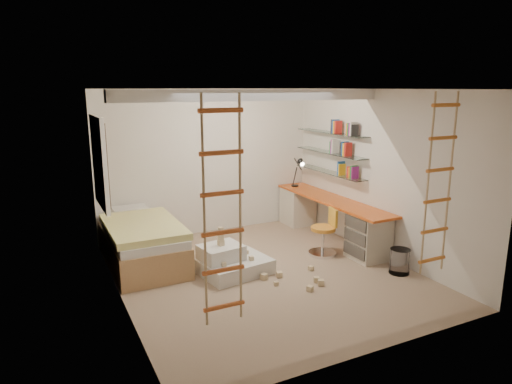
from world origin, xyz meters
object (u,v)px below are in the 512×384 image
play_platform (231,262)px  swivel_chair (324,238)px  desk (330,217)px  bed (142,242)px

play_platform → swivel_chair: bearing=0.9°
desk → swivel_chair: bearing=-131.3°
bed → swivel_chair: size_ratio=2.65×
play_platform → desk: bearing=15.9°
bed → swivel_chair: bearing=-19.4°
swivel_chair → play_platform: bearing=-179.1°
desk → bed: (-3.20, 0.36, -0.07)m
desk → play_platform: size_ratio=2.66×
desk → play_platform: desk is taller
desk → play_platform: (-2.15, -0.61, -0.24)m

